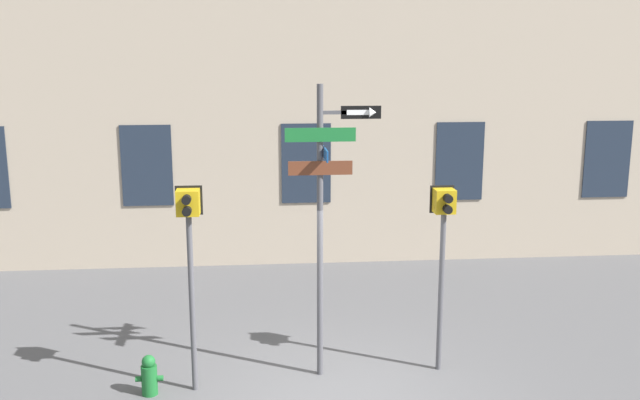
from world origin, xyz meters
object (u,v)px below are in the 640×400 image
at_px(pedestrian_signal_left, 189,236).
at_px(street_sign_pole, 325,205).
at_px(pedestrian_signal_right, 443,231).
at_px(fire_hydrant, 149,376).

bearing_deg(pedestrian_signal_left, street_sign_pole, 9.87).
relative_size(street_sign_pole, pedestrian_signal_right, 1.53).
height_order(pedestrian_signal_right, fire_hydrant, pedestrian_signal_right).
bearing_deg(street_sign_pole, pedestrian_signal_left, -170.13).
height_order(street_sign_pole, pedestrian_signal_left, street_sign_pole).
xyz_separation_m(street_sign_pole, pedestrian_signal_left, (-1.87, -0.33, -0.32)).
height_order(pedestrian_signal_left, fire_hydrant, pedestrian_signal_left).
bearing_deg(fire_hydrant, pedestrian_signal_left, 8.48).
bearing_deg(pedestrian_signal_right, pedestrian_signal_left, -174.59).
height_order(street_sign_pole, pedestrian_signal_right, street_sign_pole).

